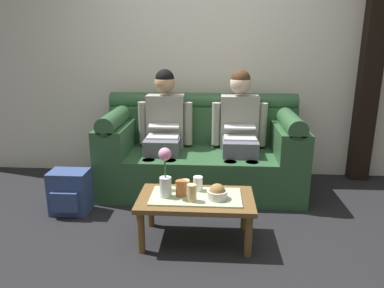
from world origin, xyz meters
The scene contains 15 objects.
ground_plane centered at (0.00, 0.00, 0.00)m, with size 14.00×14.00×0.00m, color black.
back_wall_patterned centered at (0.00, 1.70, 1.45)m, with size 6.00×0.12×2.90m, color silver.
timber_pillar centered at (1.74, 1.58, 1.45)m, with size 0.20×0.20×2.90m, color black.
couch centered at (0.00, 1.17, 0.38)m, with size 1.98×0.88×0.96m.
person_left centered at (-0.38, 1.17, 0.66)m, with size 0.56×0.67×1.22m.
person_right centered at (0.38, 1.17, 0.66)m, with size 0.56×0.67×1.22m.
coffee_table centered at (0.00, 0.11, 0.31)m, with size 0.87×0.50×0.37m.
flower_vase centered at (-0.22, 0.08, 0.55)m, with size 0.10×0.10×0.38m.
snack_bowl centered at (0.16, 0.07, 0.41)m, with size 0.15×0.15×0.12m.
cup_near_left centered at (-0.24, 0.21, 0.42)m, with size 0.07×0.07×0.09m, color #DBB77A.
cup_near_right centered at (-0.11, 0.11, 0.43)m, with size 0.08×0.08×0.12m, color #B26633.
cup_far_center centered at (-0.02, 0.02, 0.43)m, with size 0.07×0.07×0.13m, color #DBB77A.
cup_far_left centered at (0.01, 0.21, 0.42)m, with size 0.07×0.07×0.11m, color white.
cup_far_right centered at (-0.09, 0.21, 0.41)m, with size 0.07×0.07×0.08m, color #DBB77A.
backpack_left centered at (-1.15, 0.50, 0.19)m, with size 0.33×0.28×0.39m.
Camera 1 is at (0.14, -2.42, 1.49)m, focal length 34.10 mm.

